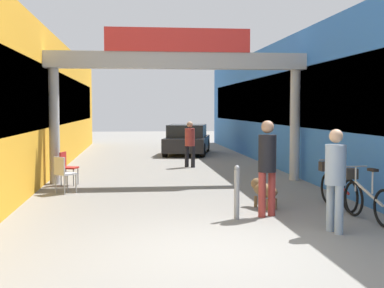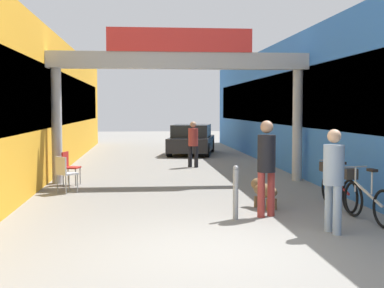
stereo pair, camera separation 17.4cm
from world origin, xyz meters
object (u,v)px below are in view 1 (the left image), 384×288
at_px(dog_on_leash, 264,190).
at_px(pedestrian_with_dog, 267,161).
at_px(cafe_chair_aluminium_nearer, 63,171).
at_px(pedestrian_carrying_crate, 190,141).
at_px(pedestrian_companion, 335,174).
at_px(bicycle_red_second, 336,186).
at_px(bollard_post_metal, 237,192).
at_px(bicycle_silver_nearest, 365,197).
at_px(cafe_chair_red_farther, 67,165).
at_px(parked_car_black, 187,140).

bearing_deg(dog_on_leash, pedestrian_with_dog, -100.03).
relative_size(dog_on_leash, cafe_chair_aluminium_nearer, 0.94).
xyz_separation_m(pedestrian_with_dog, pedestrian_carrying_crate, (-0.55, 8.58, -0.15)).
bearing_deg(pedestrian_companion, bicycle_red_second, 68.12).
bearing_deg(pedestrian_with_dog, bollard_post_metal, -163.20).
bearing_deg(bicycle_silver_nearest, cafe_chair_aluminium_nearer, 147.47).
height_order(pedestrian_companion, bicycle_silver_nearest, pedestrian_companion).
bearing_deg(cafe_chair_red_farther, pedestrian_with_dog, -47.11).
relative_size(pedestrian_carrying_crate, cafe_chair_aluminium_nearer, 1.79).
distance_m(pedestrian_with_dog, parked_car_black, 13.86).
bearing_deg(bollard_post_metal, pedestrian_companion, -41.34).
xyz_separation_m(pedestrian_companion, pedestrian_carrying_crate, (-1.34, 9.99, -0.07)).
bearing_deg(bicycle_silver_nearest, dog_on_leash, 137.12).
distance_m(pedestrian_carrying_crate, cafe_chair_red_farther, 5.45).
bearing_deg(cafe_chair_red_farther, parked_car_black, 65.75).
bearing_deg(bicycle_red_second, bollard_post_metal, -157.32).
relative_size(pedestrian_with_dog, pedestrian_companion, 1.06).
bearing_deg(parked_car_black, bicycle_silver_nearest, -82.85).
relative_size(bicycle_red_second, bollard_post_metal, 1.68).
height_order(dog_on_leash, bollard_post_metal, bollard_post_metal).
relative_size(pedestrian_companion, cafe_chair_aluminium_nearer, 1.92).
relative_size(dog_on_leash, parked_car_black, 0.20).
distance_m(pedestrian_carrying_crate, bicycle_red_second, 8.13).
bearing_deg(bollard_post_metal, pedestrian_carrying_crate, 89.59).
bearing_deg(cafe_chair_red_farther, pedestrian_carrying_crate, 46.85).
xyz_separation_m(pedestrian_carrying_crate, parked_car_black, (0.44, 5.28, -0.26)).
bearing_deg(pedestrian_with_dog, cafe_chair_red_farther, 132.89).
height_order(pedestrian_with_dog, bicycle_silver_nearest, pedestrian_with_dog).
xyz_separation_m(pedestrian_with_dog, cafe_chair_aluminium_nearer, (-4.19, 3.21, -0.51)).
height_order(pedestrian_with_dog, bollard_post_metal, pedestrian_with_dog).
xyz_separation_m(dog_on_leash, bicycle_red_second, (1.50, -0.12, 0.07)).
height_order(dog_on_leash, cafe_chair_aluminium_nearer, cafe_chair_aluminium_nearer).
xyz_separation_m(pedestrian_with_dog, bicycle_silver_nearest, (1.70, -0.54, -0.62)).
bearing_deg(cafe_chair_aluminium_nearer, pedestrian_carrying_crate, 55.85).
relative_size(pedestrian_companion, bollard_post_metal, 1.70).
distance_m(pedestrian_with_dog, cafe_chair_red_farther, 6.31).
xyz_separation_m(pedestrian_with_dog, pedestrian_companion, (0.78, -1.42, -0.07)).
height_order(pedestrian_companion, bicycle_red_second, pedestrian_companion).
height_order(pedestrian_with_dog, cafe_chair_red_farther, pedestrian_with_dog).
bearing_deg(parked_car_black, pedestrian_companion, -86.66).
height_order(bicycle_red_second, cafe_chair_aluminium_nearer, bicycle_red_second).
bearing_deg(parked_car_black, bicycle_red_second, -82.32).
height_order(pedestrian_with_dog, cafe_chair_aluminium_nearer, pedestrian_with_dog).
relative_size(dog_on_leash, bollard_post_metal, 0.83).
distance_m(pedestrian_with_dog, cafe_chair_aluminium_nearer, 5.31).
bearing_deg(cafe_chair_red_farther, bicycle_silver_nearest, -40.77).
height_order(cafe_chair_red_farther, parked_car_black, parked_car_black).
bearing_deg(cafe_chair_aluminium_nearer, pedestrian_companion, -42.94).
distance_m(dog_on_leash, bicycle_red_second, 1.51).
height_order(bicycle_silver_nearest, parked_car_black, parked_car_black).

